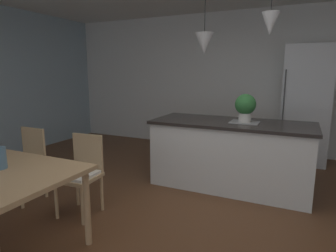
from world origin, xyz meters
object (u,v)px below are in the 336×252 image
at_px(kitchen_island, 231,153).
at_px(refrigerator, 306,105).
at_px(chair_far_left, 26,161).
at_px(chair_far_right, 81,172).
at_px(potted_plant_on_island, 245,106).

bearing_deg(kitchen_island, refrigerator, 61.11).
xyz_separation_m(chair_far_left, chair_far_right, (0.87, -0.00, 0.00)).
relative_size(kitchen_island, potted_plant_on_island, 5.62).
height_order(chair_far_left, kitchen_island, kitchen_island).
xyz_separation_m(chair_far_left, kitchen_island, (2.18, 1.45, -0.01)).
height_order(chair_far_right, kitchen_island, kitchen_island).
relative_size(chair_far_left, chair_far_right, 1.00).
relative_size(chair_far_right, refrigerator, 0.44).
height_order(chair_far_left, potted_plant_on_island, potted_plant_on_island).
distance_m(chair_far_right, potted_plant_on_island, 2.16).
height_order(chair_far_left, chair_far_right, same).
bearing_deg(refrigerator, chair_far_right, -125.67).
bearing_deg(chair_far_left, refrigerator, 44.96).
xyz_separation_m(chair_far_right, kitchen_island, (1.31, 1.45, -0.01)).
bearing_deg(refrigerator, chair_far_left, -135.04).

